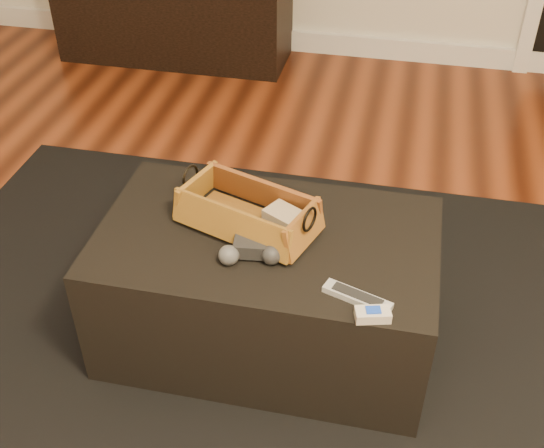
% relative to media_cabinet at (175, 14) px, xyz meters
% --- Properties ---
extents(baseboard, '(5.00, 0.04, 0.12)m').
position_rel_media_cabinet_xyz_m(baseboard, '(1.10, 0.22, -0.19)').
color(baseboard, white).
rests_on(baseboard, floor).
extents(media_cabinet, '(1.28, 0.45, 0.50)m').
position_rel_media_cabinet_xyz_m(media_cabinet, '(0.00, 0.00, 0.00)').
color(media_cabinet, black).
rests_on(media_cabinet, floor).
extents(area_rug, '(2.60, 2.00, 0.01)m').
position_rel_media_cabinet_xyz_m(area_rug, '(1.00, -2.12, -0.25)').
color(area_rug, black).
rests_on(area_rug, floor).
extents(ottoman, '(1.00, 0.60, 0.42)m').
position_rel_media_cabinet_xyz_m(ottoman, '(1.00, -2.07, -0.03)').
color(ottoman, black).
rests_on(ottoman, area_rug).
extents(tv_remote, '(0.22, 0.10, 0.02)m').
position_rel_media_cabinet_xyz_m(tv_remote, '(0.91, -2.05, 0.21)').
color(tv_remote, black).
rests_on(tv_remote, wicker_basket).
extents(cloth_bundle, '(0.14, 0.12, 0.06)m').
position_rel_media_cabinet_xyz_m(cloth_bundle, '(1.05, -2.05, 0.23)').
color(cloth_bundle, tan).
rests_on(cloth_bundle, wicker_basket).
extents(wicker_basket, '(0.46, 0.33, 0.14)m').
position_rel_media_cabinet_xyz_m(wicker_basket, '(0.94, -2.04, 0.23)').
color(wicker_basket, '#8B5E1F').
rests_on(wicker_basket, ottoman).
extents(game_controller, '(0.19, 0.12, 0.06)m').
position_rel_media_cabinet_xyz_m(game_controller, '(0.98, -2.19, 0.21)').
color(game_controller, black).
rests_on(game_controller, ottoman).
extents(silver_remote, '(0.19, 0.10, 0.02)m').
position_rel_media_cabinet_xyz_m(silver_remote, '(1.29, -2.28, 0.19)').
color(silver_remote, '#BABDC3').
rests_on(silver_remote, ottoman).
extents(cream_gadget, '(0.10, 0.07, 0.03)m').
position_rel_media_cabinet_xyz_m(cream_gadget, '(1.33, -2.34, 0.19)').
color(cream_gadget, beige).
rests_on(cream_gadget, ottoman).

